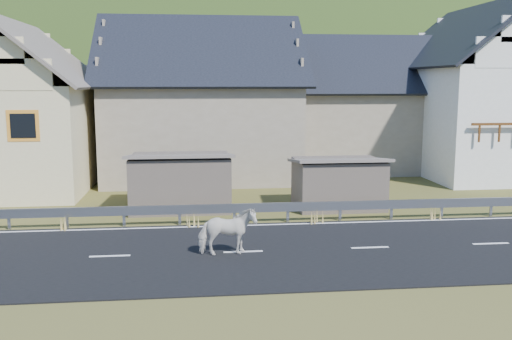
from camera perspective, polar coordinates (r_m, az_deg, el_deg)
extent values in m
plane|color=#404318|center=(17.64, -1.30, -8.30)|extent=(160.00, 160.00, 0.00)
cube|color=black|center=(17.63, -1.30, -8.24)|extent=(60.00, 7.00, 0.04)
cube|color=silver|center=(17.63, -1.30, -8.16)|extent=(60.00, 6.60, 0.01)
cube|color=#93969B|center=(21.04, -2.19, -3.84)|extent=(28.00, 0.08, 0.34)
cube|color=#93969B|center=(22.05, -23.47, -4.60)|extent=(0.10, 0.06, 0.70)
cube|color=#93969B|center=(21.54, -18.37, -4.62)|extent=(0.10, 0.06, 0.70)
cube|color=#93969B|center=(21.21, -13.07, -4.60)|extent=(0.10, 0.06, 0.70)
cube|color=#93969B|center=(21.07, -7.64, -4.54)|extent=(0.10, 0.06, 0.70)
cube|color=#93969B|center=(21.11, -2.19, -4.44)|extent=(0.10, 0.06, 0.70)
cube|color=#93969B|center=(21.34, 3.19, -4.30)|extent=(0.10, 0.06, 0.70)
cube|color=#93969B|center=(21.76, 8.40, -4.13)|extent=(0.10, 0.06, 0.70)
cube|color=#93969B|center=(22.34, 13.38, -3.93)|extent=(0.10, 0.06, 0.70)
cube|color=#93969B|center=(23.09, 18.07, -3.72)|extent=(0.10, 0.06, 0.70)
cube|color=#93969B|center=(23.98, 22.44, -3.50)|extent=(0.10, 0.06, 0.70)
cube|color=#706256|center=(23.66, -7.53, -1.20)|extent=(4.30, 3.30, 2.40)
cube|color=#706256|center=(23.93, 8.21, -1.35)|extent=(3.80, 2.90, 2.20)
cube|color=beige|center=(30.15, -22.78, 3.03)|extent=(7.00, 9.00, 5.00)
cube|color=orange|center=(25.33, -22.27, 4.12)|extent=(1.30, 0.12, 1.30)
cube|color=gray|center=(31.91, -5.48, 3.96)|extent=(10.00, 9.00, 5.00)
cube|color=gray|center=(35.49, 10.87, 4.01)|extent=(9.00, 8.00, 4.60)
cube|color=white|center=(34.98, 21.84, 4.62)|extent=(8.00, 10.00, 6.00)
ellipsoid|color=#18320D|center=(198.50, -4.41, 1.55)|extent=(440.00, 280.00, 260.00)
imported|color=silver|center=(17.16, -2.89, -6.16)|extent=(0.93, 1.77, 1.44)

